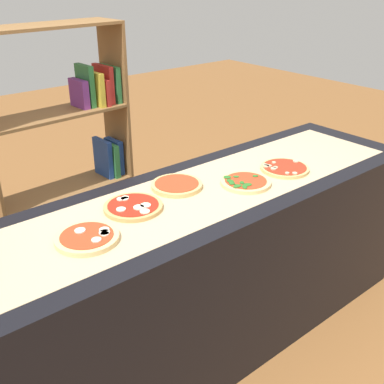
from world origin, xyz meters
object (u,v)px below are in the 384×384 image
Objects in this scene: pizza_plain_2 at (177,185)px; pizza_spinach_3 at (245,182)px; bookshelf at (78,158)px; pizza_mozzarella_0 at (87,238)px; pizza_mushroom_4 at (284,168)px; pizza_mozzarella_1 at (133,207)px.

pizza_spinach_3 is at bearing -33.34° from pizza_plain_2.
pizza_mozzarella_0 is at bearing -114.91° from bookshelf.
pizza_plain_2 is at bearing 161.38° from pizza_mushroom_4.
bookshelf is (0.01, 1.07, -0.19)m from pizza_plain_2.
pizza_mushroom_4 is (0.56, -0.19, -0.00)m from pizza_plain_2.
bookshelf is (0.29, 1.12, -0.19)m from pizza_mozzarella_1.
pizza_mushroom_4 is at bearing -1.12° from pizza_spinach_3.
pizza_spinach_3 is 0.28m from pizza_mushroom_4.
pizza_mozzarella_1 is at bearing 20.74° from pizza_mozzarella_0.
pizza_mushroom_4 is (1.11, -0.03, -0.00)m from pizza_mozzarella_0.
pizza_mozzarella_0 is 0.58m from pizza_plain_2.
pizza_plain_2 is 0.98× the size of pizza_mushroom_4.
pizza_mozzarella_1 is 0.17× the size of bookshelf.
pizza_mozzarella_0 is at bearing -159.26° from pizza_mozzarella_1.
pizza_mozzarella_0 is 0.30m from pizza_mozzarella_1.
pizza_spinach_3 is 1.29m from bookshelf.
pizza_plain_2 is at bearing 10.59° from pizza_mozzarella_1.
pizza_mozzarella_0 is 1.36m from bookshelf.
pizza_mushroom_4 is at bearing -66.52° from bookshelf.
pizza_spinach_3 is 0.16× the size of bookshelf.
pizza_mozzarella_0 is 0.83m from pizza_spinach_3.
pizza_spinach_3 is at bearing -13.15° from pizza_mozzarella_1.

